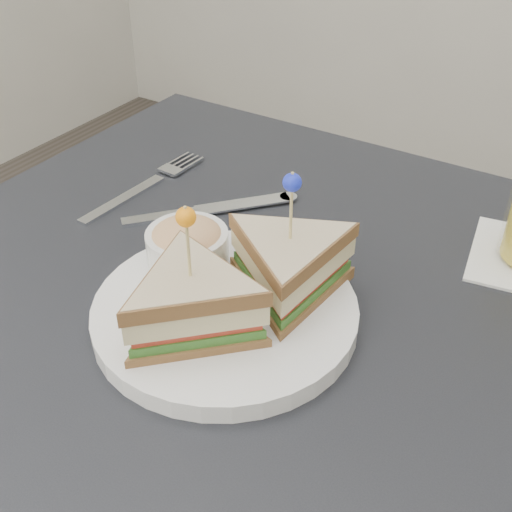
# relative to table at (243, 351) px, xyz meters

# --- Properties ---
(table) EXTENTS (0.80, 0.80, 0.75)m
(table) POSITION_rel_table_xyz_m (0.00, 0.00, 0.00)
(table) COLOR black
(table) RESTS_ON ground
(plate_meal) EXTENTS (0.31, 0.31, 0.15)m
(plate_meal) POSITION_rel_table_xyz_m (0.01, -0.03, 0.12)
(plate_meal) COLOR white
(plate_meal) RESTS_ON table
(cutlery_fork) EXTENTS (0.04, 0.21, 0.01)m
(cutlery_fork) POSITION_rel_table_xyz_m (-0.23, 0.13, 0.08)
(cutlery_fork) COLOR silver
(cutlery_fork) RESTS_ON table
(cutlery_knife) EXTENTS (0.16, 0.18, 0.01)m
(cutlery_knife) POSITION_rel_table_xyz_m (-0.13, 0.11, 0.08)
(cutlery_knife) COLOR white
(cutlery_knife) RESTS_ON table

